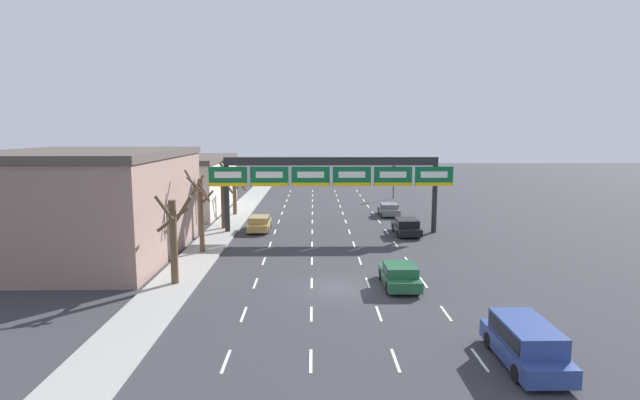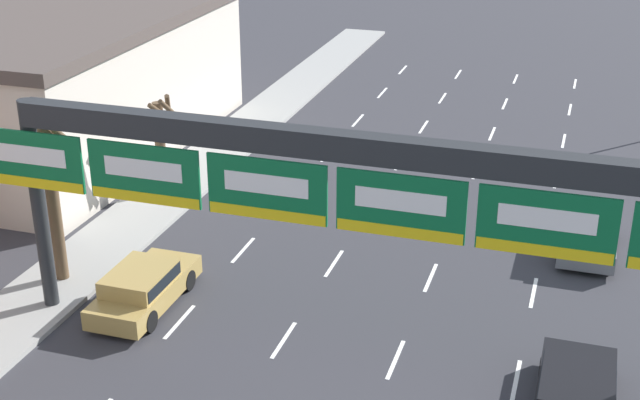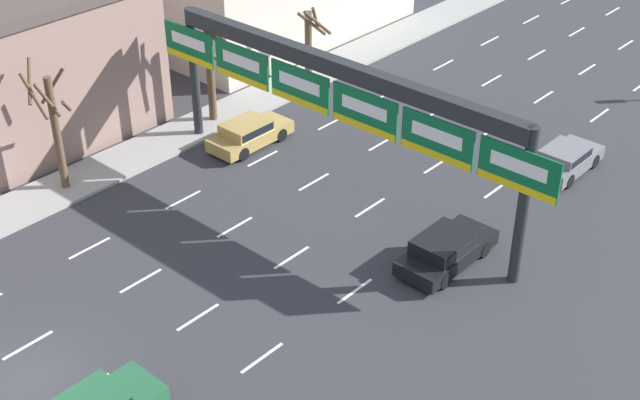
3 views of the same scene
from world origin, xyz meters
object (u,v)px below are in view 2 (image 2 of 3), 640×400
sign_gantry (335,179)px  tree_bare_third (163,140)px  car_black (576,395)px  car_grey (588,234)px  car_gold (143,286)px  tree_bare_closest (53,191)px

sign_gantry → tree_bare_third: size_ratio=5.05×
sign_gantry → car_black: 8.02m
sign_gantry → car_grey: bearing=54.3°
car_gold → car_black: bearing=-7.9°
car_gold → tree_bare_third: (-3.29, 8.08, 1.63)m
car_gold → tree_bare_closest: bearing=169.6°
car_black → car_gold: (-12.84, 1.78, -0.02)m
car_grey → tree_bare_third: 16.15m
sign_gantry → car_grey: sign_gantry is taller
car_black → tree_bare_third: size_ratio=1.11×
sign_gantry → car_grey: (6.42, 8.92, -4.70)m
car_gold → car_grey: size_ratio=1.08×
car_grey → car_black: bearing=-89.6°
sign_gantry → tree_bare_third: (-9.65, 9.03, -3.05)m
car_gold → tree_bare_closest: 4.09m
car_black → car_grey: 9.75m
car_black → tree_bare_third: 18.97m
car_gold → tree_bare_third: bearing=112.2°
sign_gantry → tree_bare_third: 13.56m
car_black → car_grey: bearing=90.4°
car_gold → car_grey: 15.06m
car_grey → tree_bare_closest: size_ratio=0.66×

